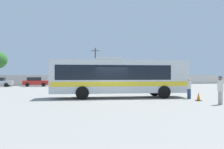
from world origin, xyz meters
name	(u,v)px	position (x,y,z in m)	size (l,w,h in m)	color
ground_plane	(87,91)	(0.00, 10.00, 0.00)	(300.00, 300.00, 0.00)	gray
perimeter_wall	(68,80)	(0.00, 28.65, 0.94)	(80.00, 0.30, 1.88)	beige
coach_bus_silver_yellow	(117,76)	(0.85, 0.86, 1.81)	(11.66, 4.15, 3.38)	silver
attendant_by_bus_door	(189,87)	(6.04, -1.78, 0.93)	(0.46, 0.46, 1.64)	#33476B
passenger_waiting_on_apron	(220,89)	(5.66, -5.85, 1.04)	(0.43, 0.43, 1.82)	#B7B2A8
parked_car_second_red	(35,82)	(-5.88, 24.81, 0.81)	(4.16, 2.03, 1.54)	red
utility_pole_near	(95,65)	(5.98, 31.55, 3.93)	(1.80, 0.30, 7.50)	#4C3823
traffic_cone_on_apron	(198,97)	(5.77, -3.40, 0.31)	(0.36, 0.36, 0.64)	black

